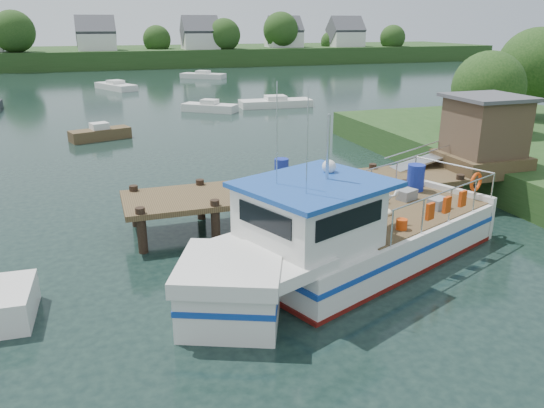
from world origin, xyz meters
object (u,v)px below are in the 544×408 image
object	(u,v)px
lobster_boat	(343,240)
moored_rowboat	(100,133)
moored_d	(116,86)
moored_c	(276,103)
moored_far	(203,75)
moored_b	(210,107)
dock	(432,152)

from	to	relation	value
lobster_boat	moored_rowboat	distance (m)	23.72
lobster_boat	moored_d	xyz separation A→B (m)	(-4.14, 50.71, -0.69)
moored_rowboat	moored_d	size ratio (longest dim) A/B	0.62
moored_rowboat	moored_c	world-z (taller)	moored_rowboat
moored_far	lobster_boat	bearing A→B (deg)	-77.33
moored_b	moored_far	bearing A→B (deg)	82.01
lobster_boat	dock	bearing A→B (deg)	14.58
moored_rowboat	lobster_boat	bearing A→B (deg)	-61.87
moored_d	dock	bearing A→B (deg)	-73.11
lobster_boat	moored_c	bearing A→B (deg)	52.15
moored_c	dock	bearing A→B (deg)	-81.85
lobster_boat	moored_d	world-z (taller)	lobster_boat
moored_c	moored_d	world-z (taller)	moored_d
moored_b	moored_d	bearing A→B (deg)	112.29
moored_b	moored_c	xyz separation A→B (m)	(6.26, 0.73, -0.01)
moored_far	moored_c	xyz separation A→B (m)	(1.06, -27.62, -0.00)
moored_rowboat	moored_c	distance (m)	18.33
moored_c	lobster_boat	bearing A→B (deg)	-91.80
lobster_boat	moored_rowboat	world-z (taller)	lobster_boat
moored_rowboat	moored_far	world-z (taller)	moored_rowboat
moored_rowboat	moored_b	world-z (taller)	moored_rowboat
dock	moored_b	xyz separation A→B (m)	(-3.61, 27.03, -1.85)
moored_rowboat	moored_b	bearing A→B (deg)	56.20
moored_c	moored_d	xyz separation A→B (m)	(-13.10, 18.19, 0.01)
moored_far	moored_b	xyz separation A→B (m)	(-5.21, -28.35, 0.00)
moored_d	moored_far	bearing A→B (deg)	42.16
lobster_boat	moored_far	bearing A→B (deg)	60.08
moored_rowboat	moored_d	world-z (taller)	moored_rowboat
lobster_boat	moored_rowboat	size ratio (longest dim) A/B	2.95
moored_far	moored_b	size ratio (longest dim) A/B	1.30
moored_far	moored_rowboat	bearing A→B (deg)	-91.03
moored_far	moored_c	bearing A→B (deg)	-67.65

